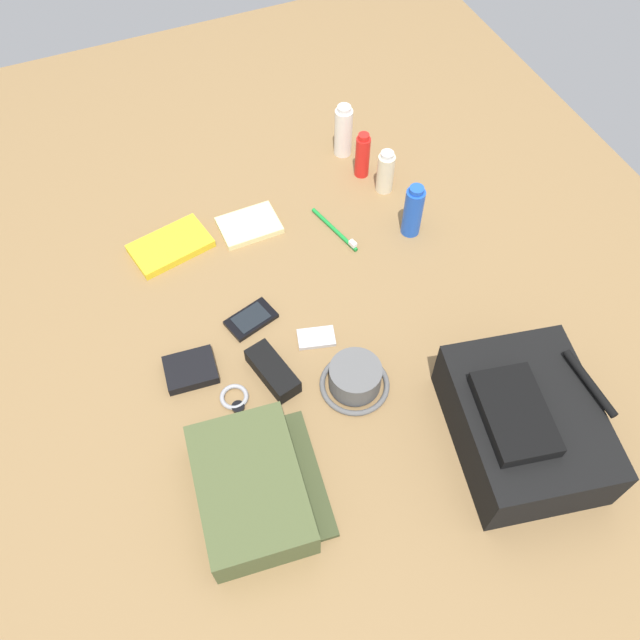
% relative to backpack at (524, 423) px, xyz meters
% --- Properties ---
extents(ground_plane, '(2.64, 2.02, 0.02)m').
position_rel_backpack_xyz_m(ground_plane, '(-0.40, -0.27, -0.08)').
color(ground_plane, olive).
rests_on(ground_plane, ground).
extents(backpack, '(0.39, 0.32, 0.16)m').
position_rel_backpack_xyz_m(backpack, '(0.00, 0.00, 0.00)').
color(backpack, black).
rests_on(backpack, ground_plane).
extents(toiletry_pouch, '(0.30, 0.27, 0.09)m').
position_rel_backpack_xyz_m(toiletry_pouch, '(-0.09, -0.54, -0.03)').
color(toiletry_pouch, '#47512D').
rests_on(toiletry_pouch, ground_plane).
extents(bucket_hat, '(0.15, 0.15, 0.07)m').
position_rel_backpack_xyz_m(bucket_hat, '(-0.24, -0.25, -0.04)').
color(bucket_hat, '#595959').
rests_on(bucket_hat, ground_plane).
extents(toothpaste_tube, '(0.05, 0.05, 0.15)m').
position_rel_backpack_xyz_m(toothpaste_tube, '(-0.94, 0.03, 0.00)').
color(toothpaste_tube, white).
rests_on(toothpaste_tube, ground_plane).
extents(sunscreen_spray, '(0.04, 0.04, 0.13)m').
position_rel_backpack_xyz_m(sunscreen_spray, '(-0.84, 0.04, -0.01)').
color(sunscreen_spray, red).
rests_on(sunscreen_spray, ground_plane).
extents(lotion_bottle, '(0.04, 0.04, 0.13)m').
position_rel_backpack_xyz_m(lotion_bottle, '(-0.76, 0.07, -0.01)').
color(lotion_bottle, beige).
rests_on(lotion_bottle, ground_plane).
extents(deodorant_spray, '(0.05, 0.05, 0.15)m').
position_rel_backpack_xyz_m(deodorant_spray, '(-0.60, 0.06, 0.00)').
color(deodorant_spray, blue).
rests_on(deodorant_spray, ground_plane).
extents(paperback_novel, '(0.15, 0.21, 0.02)m').
position_rel_backpack_xyz_m(paperback_novel, '(-0.78, -0.52, -0.06)').
color(paperback_novel, yellow).
rests_on(paperback_novel, ground_plane).
extents(cell_phone, '(0.10, 0.13, 0.01)m').
position_rel_backpack_xyz_m(cell_phone, '(-0.49, -0.40, -0.06)').
color(cell_phone, black).
rests_on(cell_phone, ground_plane).
extents(media_player, '(0.07, 0.09, 0.01)m').
position_rel_backpack_xyz_m(media_player, '(-0.38, -0.28, -0.07)').
color(media_player, '#B7B7BC').
rests_on(media_player, ground_plane).
extents(wristwatch, '(0.07, 0.06, 0.01)m').
position_rel_backpack_xyz_m(wristwatch, '(-0.31, -0.50, -0.06)').
color(wristwatch, '#99999E').
rests_on(wristwatch, ground_plane).
extents(toothbrush, '(0.17, 0.06, 0.02)m').
position_rel_backpack_xyz_m(toothbrush, '(-0.66, -0.11, -0.06)').
color(toothbrush, '#198C33').
rests_on(toothbrush, ground_plane).
extents(wallet, '(0.10, 0.12, 0.02)m').
position_rel_backpack_xyz_m(wallet, '(-0.41, -0.57, -0.06)').
color(wallet, black).
rests_on(wallet, ground_plane).
extents(notepad, '(0.11, 0.15, 0.02)m').
position_rel_backpack_xyz_m(notepad, '(-0.77, -0.31, -0.06)').
color(notepad, beige).
rests_on(notepad, ground_plane).
extents(sunglasses_case, '(0.15, 0.09, 0.04)m').
position_rel_backpack_xyz_m(sunglasses_case, '(-0.33, -0.41, -0.05)').
color(sunglasses_case, black).
rests_on(sunglasses_case, ground_plane).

